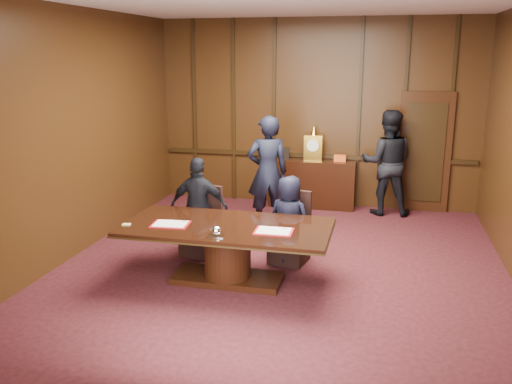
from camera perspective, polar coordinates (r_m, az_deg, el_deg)
room at (r=7.06m, az=3.37°, el=5.17°), size 7.00×7.04×3.50m
sideboard at (r=10.34m, az=5.97°, el=1.08°), size 1.60×0.45×1.54m
conference_table at (r=6.91m, az=-3.05°, el=-5.45°), size 2.62×1.32×0.76m
folder_left at (r=6.90m, az=-9.00°, el=-3.36°), size 0.49×0.37×0.02m
folder_right at (r=6.56m, az=1.88°, el=-4.14°), size 0.47×0.34×0.02m
inkstand at (r=6.40m, az=-4.22°, el=-4.20°), size 0.20×0.14×0.12m
notepad at (r=7.00m, az=-13.48°, el=-3.34°), size 0.11×0.09×0.01m
chair_left at (r=7.95m, az=-5.71°, el=-4.45°), size 0.57×0.57×0.99m
chair_right at (r=7.64m, az=3.58°, el=-5.19°), size 0.56×0.56×0.99m
signatory_left at (r=7.76m, az=-6.01°, el=-1.63°), size 0.86×0.38×1.44m
signatory_right at (r=7.47m, az=3.48°, el=-2.99°), size 0.69×0.53×1.25m
witness_left at (r=8.98m, az=1.22°, el=2.10°), size 0.81×0.67×1.88m
witness_right at (r=10.01m, az=13.62°, el=3.02°), size 0.95×0.76×1.90m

